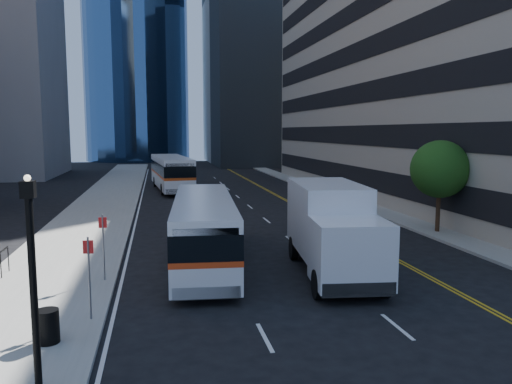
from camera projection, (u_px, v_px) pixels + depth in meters
ground at (334, 287)px, 18.52m from camera, size 160.00×160.00×0.00m
sidewalk_west at (107, 201)px, 40.84m from camera, size 5.00×90.00×0.15m
sidewalk_east at (333, 195)px, 44.58m from camera, size 2.00×90.00×0.15m
street_tree at (440, 169)px, 27.60m from camera, size 3.20×3.20×5.10m
lamp_post at (33, 274)px, 10.62m from camera, size 0.28×0.28×4.56m
bus_front at (204, 228)px, 21.53m from camera, size 3.29×11.36×2.89m
bus_rear at (171, 172)px, 48.66m from camera, size 3.95×12.89×3.27m
box_truck at (332, 228)px, 19.92m from camera, size 3.39×7.74×3.59m
trash_can at (48, 326)px, 13.21m from camera, size 0.70×0.70×0.90m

